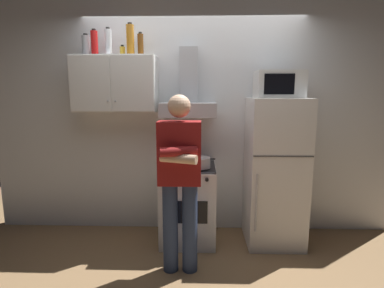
{
  "coord_description": "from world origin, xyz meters",
  "views": [
    {
      "loc": [
        0.08,
        -2.89,
        1.64
      ],
      "look_at": [
        0.0,
        0.0,
        1.15
      ],
      "focal_mm": 27.47,
      "sensor_mm": 36.0,
      "label": 1
    }
  ],
  "objects_px": {
    "bottle_spice_jar": "(122,51)",
    "upper_cabinet": "(116,84)",
    "cooking_pot": "(200,163)",
    "bottle_soda_red": "(94,43)",
    "bottle_vodka_clear": "(108,42)",
    "microwave": "(279,85)",
    "range_hood": "(188,98)",
    "stove_oven": "(188,203)",
    "refrigerator": "(275,172)",
    "bottle_canister_steel": "(86,46)",
    "bottle_liquor_amber": "(130,40)",
    "bottle_beer_brown": "(141,45)",
    "person_standing": "(180,178)"
  },
  "relations": [
    {
      "from": "bottle_spice_jar",
      "to": "upper_cabinet",
      "type": "bearing_deg",
      "value": -150.27
    },
    {
      "from": "cooking_pot",
      "to": "bottle_soda_red",
      "type": "height_order",
      "value": "bottle_soda_red"
    },
    {
      "from": "bottle_vodka_clear",
      "to": "bottle_spice_jar",
      "type": "distance_m",
      "value": 0.17
    },
    {
      "from": "microwave",
      "to": "bottle_spice_jar",
      "type": "relative_size",
      "value": 4.0
    },
    {
      "from": "cooking_pot",
      "to": "bottle_spice_jar",
      "type": "distance_m",
      "value": 1.48
    },
    {
      "from": "upper_cabinet",
      "to": "range_hood",
      "type": "xyz_separation_m",
      "value": [
        0.8,
        0.0,
        -0.15
      ]
    },
    {
      "from": "stove_oven",
      "to": "cooking_pot",
      "type": "relative_size",
      "value": 2.74
    },
    {
      "from": "refrigerator",
      "to": "bottle_canister_steel",
      "type": "relative_size",
      "value": 6.93
    },
    {
      "from": "upper_cabinet",
      "to": "refrigerator",
      "type": "relative_size",
      "value": 0.56
    },
    {
      "from": "bottle_liquor_amber",
      "to": "bottle_beer_brown",
      "type": "bearing_deg",
      "value": 18.32
    },
    {
      "from": "person_standing",
      "to": "upper_cabinet",
      "type": "bearing_deg",
      "value": 135.74
    },
    {
      "from": "person_standing",
      "to": "bottle_spice_jar",
      "type": "relative_size",
      "value": 13.66
    },
    {
      "from": "upper_cabinet",
      "to": "bottle_beer_brown",
      "type": "bearing_deg",
      "value": 0.31
    },
    {
      "from": "refrigerator",
      "to": "bottle_vodka_clear",
      "type": "height_order",
      "value": "bottle_vodka_clear"
    },
    {
      "from": "bottle_spice_jar",
      "to": "stove_oven",
      "type": "bearing_deg",
      "value": -13.18
    },
    {
      "from": "microwave",
      "to": "bottle_canister_steel",
      "type": "xyz_separation_m",
      "value": [
        -2.05,
        0.11,
        0.42
      ]
    },
    {
      "from": "cooking_pot",
      "to": "bottle_spice_jar",
      "type": "xyz_separation_m",
      "value": [
        -0.85,
        0.29,
        1.17
      ]
    },
    {
      "from": "refrigerator",
      "to": "bottle_beer_brown",
      "type": "xyz_separation_m",
      "value": [
        -1.46,
        0.13,
        1.37
      ]
    },
    {
      "from": "bottle_canister_steel",
      "to": "bottle_beer_brown",
      "type": "bearing_deg",
      "value": -0.17
    },
    {
      "from": "stove_oven",
      "to": "microwave",
      "type": "relative_size",
      "value": 1.82
    },
    {
      "from": "upper_cabinet",
      "to": "bottle_liquor_amber",
      "type": "bearing_deg",
      "value": -9.79
    },
    {
      "from": "stove_oven",
      "to": "range_hood",
      "type": "distance_m",
      "value": 1.17
    },
    {
      "from": "cooking_pot",
      "to": "bottle_liquor_amber",
      "type": "relative_size",
      "value": 0.96
    },
    {
      "from": "range_hood",
      "to": "bottle_canister_steel",
      "type": "distance_m",
      "value": 1.24
    },
    {
      "from": "bottle_beer_brown",
      "to": "upper_cabinet",
      "type": "bearing_deg",
      "value": -179.69
    },
    {
      "from": "upper_cabinet",
      "to": "stove_oven",
      "type": "xyz_separation_m",
      "value": [
        0.8,
        -0.13,
        -1.32
      ]
    },
    {
      "from": "microwave",
      "to": "bottle_beer_brown",
      "type": "height_order",
      "value": "bottle_beer_brown"
    },
    {
      "from": "stove_oven",
      "to": "range_hood",
      "type": "relative_size",
      "value": 1.17
    },
    {
      "from": "refrigerator",
      "to": "cooking_pot",
      "type": "height_order",
      "value": "refrigerator"
    },
    {
      "from": "upper_cabinet",
      "to": "bottle_vodka_clear",
      "type": "relative_size",
      "value": 3.07
    },
    {
      "from": "stove_oven",
      "to": "person_standing",
      "type": "distance_m",
      "value": 0.77
    },
    {
      "from": "range_hood",
      "to": "microwave",
      "type": "relative_size",
      "value": 1.56
    },
    {
      "from": "bottle_soda_red",
      "to": "cooking_pot",
      "type": "bearing_deg",
      "value": -11.29
    },
    {
      "from": "cooking_pot",
      "to": "bottle_liquor_amber",
      "type": "height_order",
      "value": "bottle_liquor_amber"
    },
    {
      "from": "upper_cabinet",
      "to": "bottle_beer_brown",
      "type": "distance_m",
      "value": 0.5
    },
    {
      "from": "cooking_pot",
      "to": "upper_cabinet",
      "type": "bearing_deg",
      "value": 165.27
    },
    {
      "from": "bottle_liquor_amber",
      "to": "bottle_spice_jar",
      "type": "bearing_deg",
      "value": 144.98
    },
    {
      "from": "refrigerator",
      "to": "bottle_beer_brown",
      "type": "bearing_deg",
      "value": 175.07
    },
    {
      "from": "person_standing",
      "to": "bottle_liquor_amber",
      "type": "height_order",
      "value": "bottle_liquor_amber"
    },
    {
      "from": "bottle_liquor_amber",
      "to": "person_standing",
      "type": "bearing_deg",
      "value": -51.07
    },
    {
      "from": "microwave",
      "to": "person_standing",
      "type": "bearing_deg",
      "value": -148.0
    },
    {
      "from": "range_hood",
      "to": "cooking_pot",
      "type": "height_order",
      "value": "range_hood"
    },
    {
      "from": "bottle_canister_steel",
      "to": "microwave",
      "type": "bearing_deg",
      "value": -3.05
    },
    {
      "from": "bottle_canister_steel",
      "to": "bottle_soda_red",
      "type": "height_order",
      "value": "bottle_soda_red"
    },
    {
      "from": "bottle_canister_steel",
      "to": "bottle_soda_red",
      "type": "relative_size",
      "value": 0.84
    },
    {
      "from": "bottle_canister_steel",
      "to": "stove_oven",
      "type": "bearing_deg",
      "value": -6.64
    },
    {
      "from": "person_standing",
      "to": "bottle_soda_red",
      "type": "height_order",
      "value": "bottle_soda_red"
    },
    {
      "from": "range_hood",
      "to": "refrigerator",
      "type": "distance_m",
      "value": 1.25
    },
    {
      "from": "refrigerator",
      "to": "microwave",
      "type": "height_order",
      "value": "microwave"
    },
    {
      "from": "bottle_canister_steel",
      "to": "bottle_spice_jar",
      "type": "distance_m",
      "value": 0.39
    }
  ]
}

